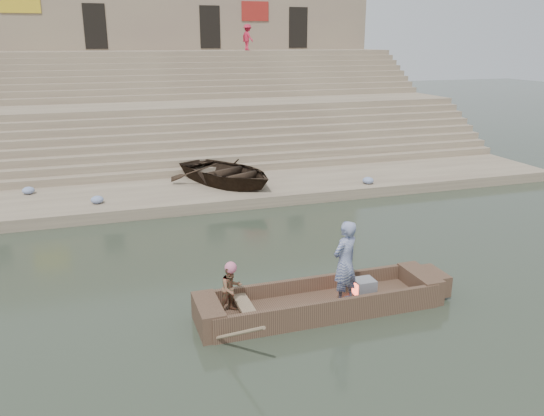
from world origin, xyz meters
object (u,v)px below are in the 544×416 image
pedestrian (248,37)px  beached_rowboat (227,172)px  standing_man (345,262)px  main_rowboat (320,307)px  rowing_man (231,289)px  television (364,288)px

pedestrian → beached_rowboat: bearing=142.9°
standing_man → pedestrian: size_ratio=1.24×
main_rowboat → standing_man: size_ratio=2.62×
rowing_man → pedestrian: bearing=53.6°
main_rowboat → rowing_man: (-2.00, 0.20, 0.65)m
standing_man → rowing_man: bearing=-32.8°
rowing_man → television: (3.06, -0.20, -0.34)m
beached_rowboat → pedestrian: 14.98m
television → pedestrian: 24.42m
television → standing_man: bearing=-165.6°
television → beached_rowboat: (-0.74, 10.16, 0.45)m
rowing_man → pedestrian: pedestrian is taller
television → pedestrian: bearing=80.5°
rowing_man → pedestrian: (6.97, 23.26, 5.21)m
beached_rowboat → pedestrian: pedestrian is taller
standing_man → television: standing_man is taller
rowing_man → standing_man: bearing=-27.5°
beached_rowboat → standing_man: bearing=-116.6°
main_rowboat → standing_man: standing_man is taller
television → pedestrian: size_ratio=0.30×
main_rowboat → rowing_man: bearing=174.4°
beached_rowboat → pedestrian: bearing=43.2°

